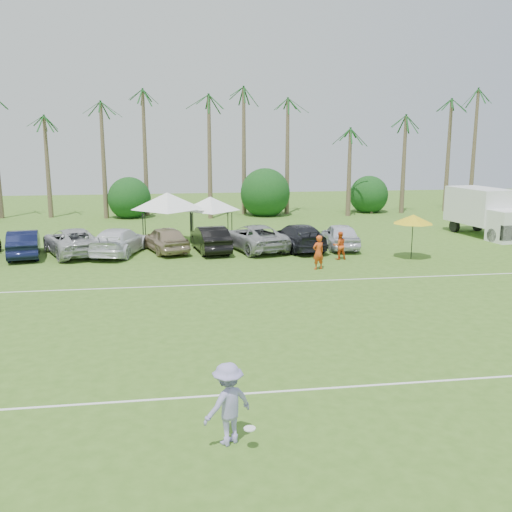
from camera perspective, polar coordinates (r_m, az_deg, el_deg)
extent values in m
plane|color=#40691F|center=(14.45, 2.19, -16.84)|extent=(120.00, 120.00, 0.00)
cube|color=white|center=(16.20, 0.84, -13.48)|extent=(80.00, 0.10, 0.01)
cube|color=white|center=(27.45, -3.23, -2.82)|extent=(80.00, 0.10, 0.01)
cone|color=brown|center=(51.39, -19.52, 8.98)|extent=(0.44, 0.44, 10.00)
cone|color=brown|center=(50.78, -15.06, 9.79)|extent=(0.44, 0.44, 11.00)
cone|color=brown|center=(50.56, -10.42, 8.28)|extent=(0.44, 0.44, 8.00)
cone|color=brown|center=(50.57, -5.85, 8.98)|extent=(0.44, 0.44, 9.00)
cone|color=brown|center=(50.89, -1.30, 9.62)|extent=(0.44, 0.44, 10.00)
cone|color=brown|center=(51.53, 3.19, 10.19)|extent=(0.44, 0.44, 11.00)
cone|color=brown|center=(52.83, 8.55, 8.49)|extent=(0.44, 0.44, 8.00)
cone|color=brown|center=(54.47, 13.66, 8.91)|extent=(0.44, 0.44, 9.00)
cone|color=brown|center=(56.52, 18.45, 9.24)|extent=(0.44, 0.44, 10.00)
cone|color=brown|center=(58.41, 22.04, 9.55)|extent=(0.44, 0.44, 11.00)
cylinder|color=brown|center=(51.95, -12.46, 4.63)|extent=(0.30, 0.30, 1.40)
sphere|color=#103B15|center=(51.83, -12.52, 5.84)|extent=(4.00, 4.00, 4.00)
cylinder|color=brown|center=(52.50, 0.76, 4.98)|extent=(0.30, 0.30, 1.40)
sphere|color=#103B15|center=(52.38, 0.76, 6.18)|extent=(4.00, 4.00, 4.00)
cylinder|color=brown|center=(54.99, 11.14, 5.07)|extent=(0.30, 0.30, 1.40)
sphere|color=#103B15|center=(54.88, 11.19, 6.21)|extent=(4.00, 4.00, 4.00)
imported|color=#DA4A18|center=(30.50, 6.25, 0.37)|extent=(0.78, 0.64, 1.83)
imported|color=#E55119|center=(33.16, 8.35, 1.04)|extent=(0.84, 0.68, 1.62)
cube|color=white|center=(44.33, 21.36, 4.71)|extent=(3.17, 4.98, 2.54)
cube|color=white|center=(41.96, 23.95, 2.75)|extent=(2.57, 2.14, 2.13)
cube|color=#E5590C|center=(45.17, 22.60, 4.15)|extent=(0.25, 1.61, 0.91)
cylinder|color=black|center=(41.55, 22.63, 1.92)|extent=(0.43, 0.95, 0.91)
cylinder|color=black|center=(44.89, 19.23, 2.85)|extent=(0.43, 0.95, 0.91)
cylinder|color=black|center=(46.10, 21.29, 2.92)|extent=(0.43, 0.95, 0.91)
cylinder|color=black|center=(36.94, -11.22, 2.53)|extent=(0.06, 0.06, 2.24)
cylinder|color=black|center=(36.92, -6.32, 2.68)|extent=(0.06, 0.06, 2.24)
cylinder|color=black|center=(40.06, -11.03, 3.24)|extent=(0.06, 0.06, 2.24)
cylinder|color=black|center=(40.04, -6.50, 3.38)|extent=(0.06, 0.06, 2.24)
pyramid|color=white|center=(38.19, -8.87, 6.30)|extent=(4.84, 4.84, 1.12)
cylinder|color=black|center=(38.51, -6.44, 2.82)|extent=(0.06, 0.06, 1.94)
cylinder|color=black|center=(38.69, -2.43, 2.93)|extent=(0.06, 0.06, 1.94)
cylinder|color=black|center=(41.18, -6.58, 3.40)|extent=(0.06, 0.06, 1.94)
cylinder|color=black|center=(41.35, -2.83, 3.50)|extent=(0.06, 0.06, 1.94)
pyramid|color=white|center=(39.67, -4.61, 5.94)|extent=(4.18, 4.18, 0.97)
cylinder|color=black|center=(34.12, 15.34, 1.65)|extent=(0.05, 0.05, 2.32)
cone|color=gold|center=(33.95, 15.45, 3.58)|extent=(2.32, 2.32, 0.53)
imported|color=#9890CC|center=(13.42, -2.82, -14.53)|extent=(1.45, 1.25, 1.94)
cylinder|color=white|center=(13.35, -0.64, -16.87)|extent=(0.27, 0.27, 0.03)
imported|color=black|center=(36.21, -22.21, 1.17)|extent=(2.58, 5.09, 1.60)
imported|color=#B2B2B5|center=(35.90, -17.86, 1.40)|extent=(4.63, 6.33, 1.60)
imported|color=white|center=(35.21, -13.54, 1.45)|extent=(3.58, 5.90, 1.60)
imported|color=#9E8A6C|center=(35.41, -9.07, 1.68)|extent=(3.28, 5.05, 1.60)
imported|color=black|center=(35.16, -4.59, 1.72)|extent=(2.38, 5.05, 1.60)
imported|color=#979799|center=(35.61, -0.20, 1.89)|extent=(4.14, 6.27, 1.60)
imported|color=black|center=(35.88, 4.20, 1.93)|extent=(3.12, 5.81, 1.60)
imported|color=silver|center=(36.57, 8.40, 2.02)|extent=(2.26, 4.83, 1.60)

